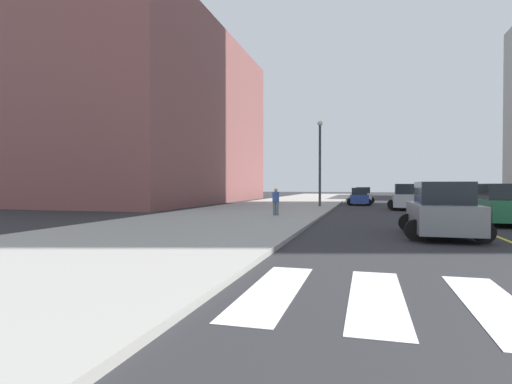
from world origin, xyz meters
TOP-DOWN VIEW (x-y plane):
  - sidewalk_kerb_west at (-12.20, 20.00)m, footprint 10.00×120.00m
  - lane_divider_paint at (0.00, 40.00)m, footprint 0.16×80.00m
  - low_rise_brick_west at (-27.29, 38.22)m, footprint 16.00×32.00m
  - car_red_nearest at (1.98, 45.42)m, footprint 2.90×4.61m
  - car_yellow_second at (4.93, 56.49)m, footprint 2.51×4.02m
  - car_gray_third at (-2.00, 12.98)m, footprint 2.85×4.55m
  - car_silver_fourth at (-1.71, 30.35)m, footprint 2.90×4.56m
  - car_blue_fifth at (-5.39, 37.01)m, footprint 2.40×3.76m
  - car_green_sixth at (1.67, 18.80)m, footprint 2.82×4.47m
  - car_white_seventh at (-5.09, 42.39)m, footprint 2.42×3.83m
  - pedestrian_walking_west at (-9.81, 19.97)m, footprint 0.39×0.39m
  - street_lamp at (-8.45, 30.71)m, footprint 0.44×0.44m

SIDE VIEW (x-z plane):
  - lane_divider_paint at x=0.00m, z-range 0.00..0.01m
  - sidewalk_kerb_west at x=-12.20m, z-range 0.00..0.15m
  - car_blue_fifth at x=-5.39m, z-range -0.05..1.60m
  - car_white_seventh at x=-5.09m, z-range -0.06..1.64m
  - car_yellow_second at x=4.93m, z-range -0.06..1.74m
  - car_green_sixth at x=1.67m, z-range -0.06..1.92m
  - car_silver_fourth at x=-1.71m, z-range -0.07..1.94m
  - car_gray_third at x=-2.00m, z-range -0.07..1.97m
  - car_red_nearest at x=1.98m, z-range -0.07..1.98m
  - pedestrian_walking_west at x=-9.81m, z-range 0.23..1.81m
  - street_lamp at x=-8.45m, z-range 0.81..7.92m
  - low_rise_brick_west at x=-27.29m, z-range 0.00..18.58m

